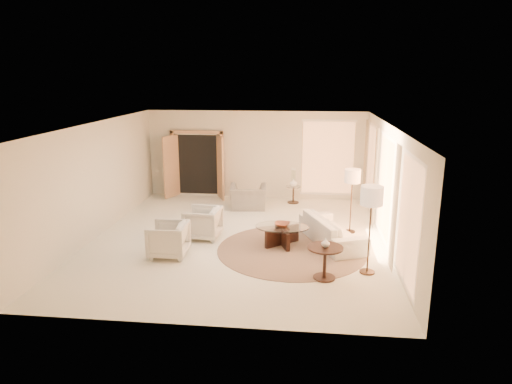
# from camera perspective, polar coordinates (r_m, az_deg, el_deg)

# --- Properties ---
(room) EXTENTS (7.04, 8.04, 2.83)m
(room) POSITION_cam_1_polar(r_m,az_deg,el_deg) (10.84, -2.33, 1.05)
(room) COLOR white
(room) RESTS_ON ground
(windows_right) EXTENTS (0.10, 6.40, 2.40)m
(windows_right) POSITION_cam_1_polar(r_m,az_deg,el_deg) (10.99, 15.84, 0.44)
(windows_right) COLOR #EF9F5F
(windows_right) RESTS_ON room
(window_back_corner) EXTENTS (1.70, 0.10, 2.40)m
(window_back_corner) POSITION_cam_1_polar(r_m,az_deg,el_deg) (14.62, 8.98, 4.22)
(window_back_corner) COLOR #EF9F5F
(window_back_corner) RESTS_ON room
(curtains_right) EXTENTS (0.06, 5.20, 2.60)m
(curtains_right) POSITION_cam_1_polar(r_m,az_deg,el_deg) (11.86, 14.90, 1.26)
(curtains_right) COLOR tan
(curtains_right) RESTS_ON room
(french_doors) EXTENTS (1.95, 0.66, 2.16)m
(french_doors) POSITION_cam_1_polar(r_m,az_deg,el_deg) (14.93, -7.38, 3.39)
(french_doors) COLOR tan
(french_doors) RESTS_ON room
(area_rug) EXTENTS (3.93, 3.93, 0.01)m
(area_rug) POSITION_cam_1_polar(r_m,az_deg,el_deg) (10.60, 4.46, -7.20)
(area_rug) COLOR #4A3428
(area_rug) RESTS_ON room
(sofa) EXTENTS (1.60, 2.34, 0.64)m
(sofa) POSITION_cam_1_polar(r_m,az_deg,el_deg) (11.05, 9.47, -4.71)
(sofa) COLOR silver
(sofa) RESTS_ON room
(armchair_left) EXTENTS (0.83, 0.88, 0.84)m
(armchair_left) POSITION_cam_1_polar(r_m,az_deg,el_deg) (11.27, -6.68, -3.67)
(armchair_left) COLOR silver
(armchair_left) RESTS_ON room
(armchair_right) EXTENTS (0.78, 0.83, 0.83)m
(armchair_right) POSITION_cam_1_polar(r_m,az_deg,el_deg) (10.29, -10.93, -5.65)
(armchair_right) COLOR silver
(armchair_right) RESTS_ON room
(accent_chair) EXTENTS (1.14, 0.81, 0.94)m
(accent_chair) POSITION_cam_1_polar(r_m,az_deg,el_deg) (13.62, -0.98, -0.16)
(accent_chair) COLOR gray
(accent_chair) RESTS_ON room
(coffee_table) EXTENTS (1.54, 1.54, 0.46)m
(coffee_table) POSITION_cam_1_polar(r_m,az_deg,el_deg) (10.78, 3.28, -5.17)
(coffee_table) COLOR black
(coffee_table) RESTS_ON room
(end_table) EXTENTS (0.70, 0.70, 0.67)m
(end_table) POSITION_cam_1_polar(r_m,az_deg,el_deg) (9.11, 8.61, -8.02)
(end_table) COLOR black
(end_table) RESTS_ON room
(side_table) EXTENTS (0.46, 0.46, 0.54)m
(side_table) POSITION_cam_1_polar(r_m,az_deg,el_deg) (14.29, 4.69, -0.10)
(side_table) COLOR #2F2118
(side_table) RESTS_ON room
(floor_lamp_near) EXTENTS (0.40, 0.40, 1.64)m
(floor_lamp_near) POSITION_cam_1_polar(r_m,az_deg,el_deg) (11.58, 11.96, 1.61)
(floor_lamp_near) COLOR #2F2118
(floor_lamp_near) RESTS_ON room
(floor_lamp_far) EXTENTS (0.44, 0.44, 1.81)m
(floor_lamp_far) POSITION_cam_1_polar(r_m,az_deg,el_deg) (9.18, 14.26, -0.95)
(floor_lamp_far) COLOR #2F2118
(floor_lamp_far) RESTS_ON room
(bowl) EXTENTS (0.40, 0.40, 0.09)m
(bowl) POSITION_cam_1_polar(r_m,az_deg,el_deg) (10.71, 3.30, -4.08)
(bowl) COLOR brown
(bowl) RESTS_ON coffee_table
(end_vase) EXTENTS (0.20, 0.20, 0.17)m
(end_vase) POSITION_cam_1_polar(r_m,az_deg,el_deg) (9.00, 8.68, -6.31)
(end_vase) COLOR white
(end_vase) RESTS_ON end_table
(side_vase) EXTENTS (0.24, 0.24, 0.24)m
(side_vase) POSITION_cam_1_polar(r_m,az_deg,el_deg) (14.21, 4.71, 1.19)
(side_vase) COLOR white
(side_vase) RESTS_ON side_table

